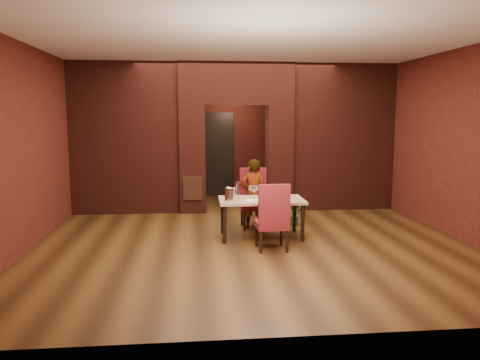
% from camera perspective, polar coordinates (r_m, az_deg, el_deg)
% --- Properties ---
extents(floor, '(8.00, 8.00, 0.00)m').
position_cam_1_polar(floor, '(8.45, 0.76, -6.43)').
color(floor, '#4D2E13').
rests_on(floor, ground).
extents(ceiling, '(7.00, 8.00, 0.04)m').
position_cam_1_polar(ceiling, '(8.26, 0.80, 15.63)').
color(ceiling, silver).
rests_on(ceiling, ground).
extents(wall_back, '(7.00, 0.04, 3.20)m').
position_cam_1_polar(wall_back, '(12.18, -1.34, 5.60)').
color(wall_back, maroon).
rests_on(wall_back, ground).
extents(wall_front, '(7.00, 0.04, 3.20)m').
position_cam_1_polar(wall_front, '(4.26, 6.82, 1.22)').
color(wall_front, maroon).
rests_on(wall_front, ground).
extents(wall_left, '(0.04, 8.00, 3.20)m').
position_cam_1_polar(wall_left, '(8.55, -23.30, 3.97)').
color(wall_left, maroon).
rests_on(wall_left, ground).
extents(wall_right, '(0.04, 8.00, 3.20)m').
position_cam_1_polar(wall_right, '(9.27, 22.89, 4.25)').
color(wall_right, maroon).
rests_on(wall_right, ground).
extents(pillar_left, '(0.55, 0.55, 2.30)m').
position_cam_1_polar(pillar_left, '(10.17, -5.83, 2.56)').
color(pillar_left, maroon).
rests_on(pillar_left, ground).
extents(pillar_right, '(0.55, 0.55, 2.30)m').
position_cam_1_polar(pillar_right, '(10.34, 4.77, 2.67)').
color(pillar_right, maroon).
rests_on(pillar_right, ground).
extents(lintel, '(2.45, 0.55, 0.90)m').
position_cam_1_polar(lintel, '(10.19, -0.50, 11.62)').
color(lintel, maroon).
rests_on(lintel, ground).
extents(wing_wall_left, '(2.28, 0.35, 3.20)m').
position_cam_1_polar(wing_wall_left, '(10.24, -13.82, 4.94)').
color(wing_wall_left, maroon).
rests_on(wing_wall_left, ground).
extents(wing_wall_right, '(2.28, 0.35, 3.20)m').
position_cam_1_polar(wing_wall_right, '(10.66, 12.31, 5.09)').
color(wing_wall_right, maroon).
rests_on(wing_wall_right, ground).
extents(vent_panel, '(0.40, 0.03, 0.50)m').
position_cam_1_polar(vent_panel, '(9.96, -5.78, -1.03)').
color(vent_panel, '#9F4D2E').
rests_on(vent_panel, ground).
extents(rear_door, '(0.90, 0.08, 2.10)m').
position_cam_1_polar(rear_door, '(12.13, -3.20, 2.98)').
color(rear_door, black).
rests_on(rear_door, ground).
extents(rear_door_frame, '(1.02, 0.04, 2.22)m').
position_cam_1_polar(rear_door_frame, '(12.09, -3.19, 2.96)').
color(rear_door_frame, black).
rests_on(rear_door_frame, ground).
extents(dining_table, '(1.45, 0.83, 0.68)m').
position_cam_1_polar(dining_table, '(8.05, 2.61, -4.68)').
color(dining_table, tan).
rests_on(dining_table, ground).
extents(chair_far, '(0.51, 0.51, 1.10)m').
position_cam_1_polar(chair_far, '(8.69, 1.77, -2.29)').
color(chair_far, maroon).
rests_on(chair_far, ground).
extents(chair_near, '(0.50, 0.50, 1.06)m').
position_cam_1_polar(chair_near, '(7.32, 3.87, -4.42)').
color(chair_near, maroon).
rests_on(chair_near, ground).
extents(person_seated, '(0.51, 0.36, 1.30)m').
position_cam_1_polar(person_seated, '(8.62, 1.64, -1.71)').
color(person_seated, silver).
rests_on(person_seated, ground).
extents(wine_glass_a, '(0.08, 0.08, 0.20)m').
position_cam_1_polar(wine_glass_a, '(8.10, 1.70, -1.44)').
color(wine_glass_a, white).
rests_on(wine_glass_a, dining_table).
extents(wine_glass_b, '(0.09, 0.09, 0.23)m').
position_cam_1_polar(wine_glass_b, '(8.01, 3.33, -1.45)').
color(wine_glass_b, white).
rests_on(wine_glass_b, dining_table).
extents(wine_glass_c, '(0.09, 0.09, 0.23)m').
position_cam_1_polar(wine_glass_c, '(7.90, 3.43, -1.59)').
color(wine_glass_c, white).
rests_on(wine_glass_c, dining_table).
extents(tasting_sheet, '(0.33, 0.26, 0.00)m').
position_cam_1_polar(tasting_sheet, '(7.83, 1.92, -2.49)').
color(tasting_sheet, silver).
rests_on(tasting_sheet, dining_table).
extents(wine_bucket, '(0.18, 0.18, 0.22)m').
position_cam_1_polar(wine_bucket, '(7.74, -1.22, -1.79)').
color(wine_bucket, silver).
rests_on(wine_bucket, dining_table).
extents(water_bottle, '(0.07, 0.07, 0.30)m').
position_cam_1_polar(water_bottle, '(8.01, -0.29, -1.20)').
color(water_bottle, white).
rests_on(water_bottle, dining_table).
extents(potted_plant, '(0.47, 0.47, 0.40)m').
position_cam_1_polar(potted_plant, '(9.09, 6.52, -4.16)').
color(potted_plant, '#2E7021').
rests_on(potted_plant, ground).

